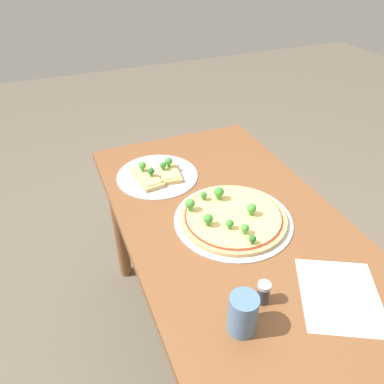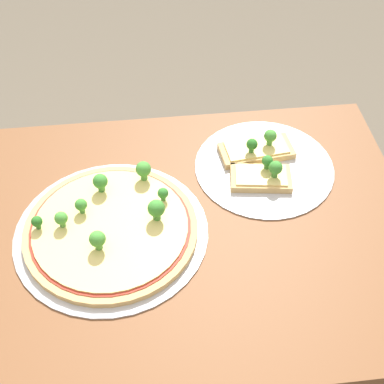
{
  "view_description": "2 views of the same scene",
  "coord_description": "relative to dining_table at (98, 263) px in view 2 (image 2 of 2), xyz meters",
  "views": [
    {
      "loc": [
        0.8,
        -0.49,
        1.55
      ],
      "look_at": [
        -0.22,
        -0.08,
        0.75
      ],
      "focal_mm": 35.0,
      "sensor_mm": 36.0,
      "label": 1
    },
    {
      "loc": [
        -0.13,
        0.7,
        1.6
      ],
      "look_at": [
        -0.22,
        -0.08,
        0.75
      ],
      "focal_mm": 50.0,
      "sensor_mm": 36.0,
      "label": 2
    }
  ],
  "objects": [
    {
      "name": "ground_plane",
      "position": [
        0.0,
        0.0,
        -0.63
      ],
      "size": [
        8.0,
        8.0,
        0.0
      ],
      "primitive_type": "plane",
      "color": "brown"
    },
    {
      "name": "dining_table",
      "position": [
        0.0,
        0.0,
        0.0
      ],
      "size": [
        1.36,
        0.72,
        0.73
      ],
      "color": "brown",
      "rests_on": "ground_plane"
    },
    {
      "name": "pizza_tray_whole",
      "position": [
        -0.04,
        -0.0,
        0.11
      ],
      "size": [
        0.4,
        0.4,
        0.07
      ],
      "color": "#B7B7BC",
      "rests_on": "dining_table"
    },
    {
      "name": "pizza_tray_slice",
      "position": [
        -0.39,
        -0.16,
        0.11
      ],
      "size": [
        0.32,
        0.32,
        0.07
      ],
      "color": "#B7B7BC",
      "rests_on": "dining_table"
    }
  ]
}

